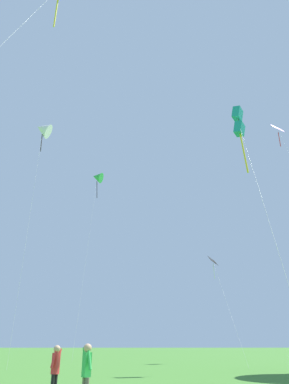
{
  "coord_description": "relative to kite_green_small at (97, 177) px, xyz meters",
  "views": [
    {
      "loc": [
        1.43,
        -4.94,
        1.71
      ],
      "look_at": [
        2.29,
        25.52,
        14.94
      ],
      "focal_mm": 32.86,
      "sensor_mm": 36.0,
      "label": 1
    }
  ],
  "objects": [
    {
      "name": "person_with_spool",
      "position": [
        4.68,
        -38.37,
        -24.62
      ],
      "size": [
        0.38,
        0.51,
        1.73
      ],
      "color": "#665B4C",
      "rests_on": "ground_plane"
    },
    {
      "name": "kite_purple_streamer",
      "position": [
        19.25,
        -22.59,
        -6.62
      ],
      "size": [
        1.41,
        9.54,
        20.92
      ],
      "color": "purple",
      "rests_on": "ground_plane"
    },
    {
      "name": "kite_green_small",
      "position": [
        0.0,
        0.0,
        0.0
      ],
      "size": [
        2.14,
        10.8,
        26.71
      ],
      "color": "green",
      "rests_on": "ground_plane"
    },
    {
      "name": "kite_teal_box",
      "position": [
        11.43,
        -34.18,
        -13.25
      ],
      "size": [
        1.99,
        8.08,
        13.38
      ],
      "color": "teal",
      "rests_on": "ground_plane"
    },
    {
      "name": "kite_black_large",
      "position": [
        14.75,
        -11.13,
        -15.97
      ],
      "size": [
        1.22,
        9.58,
        10.82
      ],
      "color": "black",
      "rests_on": "ground_plane"
    },
    {
      "name": "person_foreground_watcher",
      "position": [
        3.5,
        -36.9,
        -24.65
      ],
      "size": [
        0.27,
        0.53,
        1.68
      ],
      "color": "black",
      "rests_on": "ground_plane"
    },
    {
      "name": "kite_white_distant",
      "position": [
        -4.63,
        -15.38,
        -1.44
      ],
      "size": [
        2.42,
        6.09,
        25.33
      ],
      "color": "white",
      "rests_on": "ground_plane"
    }
  ]
}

